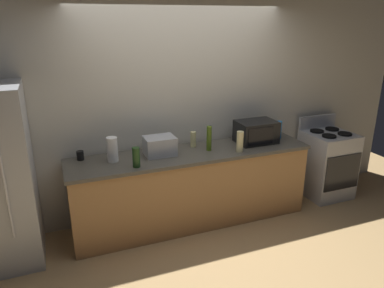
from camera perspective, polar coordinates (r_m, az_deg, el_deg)
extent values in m
plane|color=tan|center=(4.29, 2.02, -14.41)|extent=(8.00, 8.00, 0.00)
cube|color=beige|center=(4.45, -1.94, 5.88)|extent=(6.40, 0.10, 2.70)
cube|color=#B27F4C|center=(4.39, 0.00, -7.04)|extent=(2.80, 0.60, 0.86)
cube|color=#514C42|center=(4.21, 0.00, -1.54)|extent=(2.84, 0.64, 0.04)
cylinder|color=silver|center=(3.60, -27.26, -5.42)|extent=(0.02, 0.02, 1.10)
cube|color=#B7BABF|center=(5.38, 20.26, -3.00)|extent=(0.60, 0.60, 0.90)
cube|color=black|center=(5.18, 22.45, -4.14)|extent=(0.55, 0.02, 0.48)
cube|color=#B7BABF|center=(5.42, 18.99, 3.32)|extent=(0.60, 0.04, 0.18)
cylinder|color=black|center=(5.07, 20.62, 1.17)|extent=(0.18, 0.18, 0.02)
cylinder|color=black|center=(5.24, 22.75, 1.47)|extent=(0.18, 0.18, 0.02)
cylinder|color=black|center=(5.24, 18.91, 1.93)|extent=(0.18, 0.18, 0.02)
cylinder|color=black|center=(5.41, 21.03, 2.20)|extent=(0.18, 0.18, 0.02)
cube|color=black|center=(4.58, 9.98, 1.90)|extent=(0.48, 0.34, 0.27)
cube|color=black|center=(4.42, 10.69, 1.23)|extent=(0.34, 0.01, 0.21)
cube|color=#B7BABF|center=(4.11, -5.07, -0.29)|extent=(0.34, 0.26, 0.21)
cylinder|color=white|center=(3.99, -12.34, -0.84)|extent=(0.12, 0.12, 0.27)
cylinder|color=#338CE5|center=(4.80, 13.43, 2.19)|extent=(0.07, 0.07, 0.23)
cylinder|color=beige|center=(4.36, 0.18, 0.73)|extent=(0.07, 0.07, 0.19)
cylinder|color=#1E3F19|center=(3.80, -8.71, -2.07)|extent=(0.08, 0.08, 0.21)
cylinder|color=beige|center=(4.23, 7.49, 0.37)|extent=(0.08, 0.08, 0.24)
cylinder|color=#4C6B19|center=(4.22, 2.68, 0.87)|extent=(0.06, 0.06, 0.29)
cylinder|color=black|center=(4.15, -17.05, -1.73)|extent=(0.08, 0.08, 0.10)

